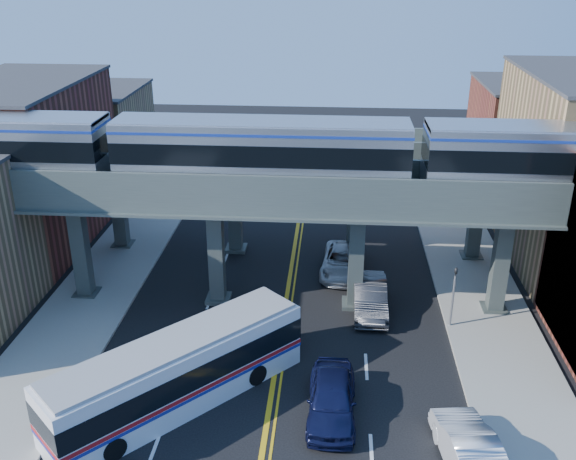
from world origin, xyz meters
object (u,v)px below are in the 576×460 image
traffic_signal (454,291)px  car_lane_d (354,189)px  transit_bus (178,373)px  stop_sign (284,322)px  transit_train (262,149)px  car_lane_b (370,297)px  car_lane_c (342,261)px  car_parked_curb (470,452)px  car_lane_a (332,398)px

traffic_signal → car_lane_d: traffic_signal is taller
transit_bus → stop_sign: bearing=-1.0°
car_lane_d → transit_train: bearing=-104.7°
traffic_signal → car_lane_b: 4.80m
car_lane_c → car_parked_curb: 17.53m
transit_train → car_parked_curb: bearing=-52.8°
car_lane_b → car_parked_curb: 12.61m
transit_train → transit_bus: transit_train is taller
transit_bus → car_lane_c: size_ratio=1.96×
stop_sign → car_lane_a: bearing=-62.1°
transit_train → transit_bus: bearing=-106.6°
transit_bus → transit_train: bearing=27.2°
transit_bus → car_lane_b: transit_bus is taller
car_lane_d → car_parked_curb: bearing=-79.9°
traffic_signal → car_lane_a: traffic_signal is taller
transit_train → stop_sign: bearing=-72.4°
car_lane_a → car_parked_curb: (5.49, -2.88, -0.01)m
car_lane_d → stop_sign: bearing=-97.3°
transit_train → car_lane_b: bearing=-4.4°
transit_train → car_lane_c: bearing=42.4°
stop_sign → traffic_signal: 9.41m
traffic_signal → car_lane_a: 10.14m
car_lane_d → car_parked_curb: (4.04, -30.44, 0.08)m
transit_train → car_parked_curb: 17.94m
car_lane_c → car_parked_curb: bearing=-69.1°
car_lane_c → car_lane_a: bearing=-87.7°
stop_sign → car_lane_b: stop_sign is taller
traffic_signal → car_lane_d: size_ratio=0.73×
stop_sign → traffic_signal: traffic_signal is taller
traffic_signal → car_lane_b: (-4.33, 1.52, -1.43)m
transit_bus → car_lane_c: (7.40, 13.60, -0.88)m
car_lane_b → stop_sign: bearing=-135.5°
car_lane_b → car_lane_d: (-0.61, 18.30, -0.06)m
transit_train → car_lane_d: size_ratio=8.63×
stop_sign → car_lane_c: stop_sign is taller
transit_bus → car_parked_curb: bearing=-60.6°
traffic_signal → transit_bus: size_ratio=0.38×
car_lane_a → car_parked_curb: bearing=-26.9°
car_lane_b → car_parked_curb: car_parked_curb is taller
car_lane_c → car_lane_d: bearing=90.4°
stop_sign → car_lane_d: bearing=80.2°
stop_sign → transit_bus: 6.23m
stop_sign → transit_bus: size_ratio=0.24×
transit_train → car_lane_c: 10.57m
car_lane_c → car_lane_d: car_lane_d is taller
transit_train → car_lane_b: (6.15, -0.48, -8.44)m
stop_sign → traffic_signal: size_ratio=0.64×
transit_train → traffic_signal: 12.77m
traffic_signal → transit_bus: bearing=-150.9°
car_parked_curb → stop_sign: bearing=-51.6°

